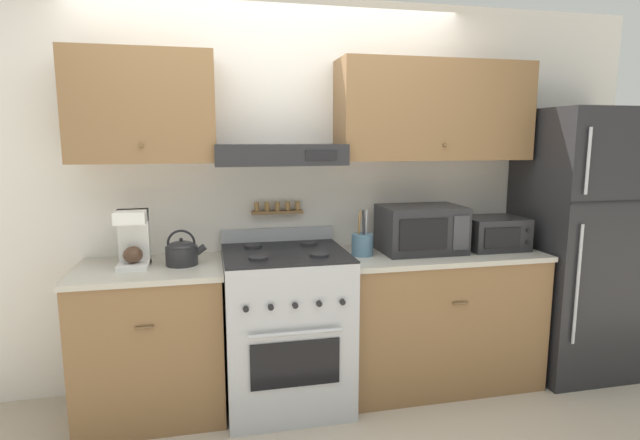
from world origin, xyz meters
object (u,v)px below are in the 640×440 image
(coffee_maker, at_px, (133,238))
(microwave, at_px, (421,229))
(stove_range, at_px, (286,327))
(toaster_oven, at_px, (493,233))
(refrigerator, at_px, (577,243))
(tea_kettle, at_px, (182,252))
(utensil_crock, at_px, (362,244))

(coffee_maker, height_order, microwave, coffee_maker)
(stove_range, bearing_deg, toaster_oven, 1.81)
(refrigerator, bearing_deg, stove_range, -179.62)
(stove_range, bearing_deg, refrigerator, 0.38)
(tea_kettle, xyz_separation_m, coffee_maker, (-0.27, 0.03, 0.09))
(tea_kettle, xyz_separation_m, toaster_oven, (2.04, -0.00, 0.03))
(coffee_maker, bearing_deg, toaster_oven, -0.80)
(stove_range, bearing_deg, tea_kettle, 175.57)
(microwave, xyz_separation_m, toaster_oven, (0.52, -0.02, -0.05))
(toaster_oven, bearing_deg, tea_kettle, 179.95)
(refrigerator, height_order, toaster_oven, refrigerator)
(tea_kettle, xyz_separation_m, utensil_crock, (1.12, 0.00, -0.00))
(coffee_maker, bearing_deg, stove_range, -5.04)
(stove_range, height_order, refrigerator, refrigerator)
(tea_kettle, height_order, utensil_crock, utensil_crock)
(stove_range, distance_m, utensil_crock, 0.71)
(refrigerator, bearing_deg, toaster_oven, 177.19)
(stove_range, relative_size, refrigerator, 0.57)
(coffee_maker, xyz_separation_m, utensil_crock, (1.39, -0.03, -0.09))
(tea_kettle, relative_size, microwave, 0.45)
(refrigerator, xyz_separation_m, tea_kettle, (-2.68, 0.03, 0.06))
(microwave, height_order, utensil_crock, microwave)
(toaster_oven, bearing_deg, microwave, 177.84)
(refrigerator, distance_m, utensil_crock, 1.57)
(utensil_crock, bearing_deg, refrigerator, -1.22)
(stove_range, height_order, coffee_maker, coffee_maker)
(stove_range, distance_m, toaster_oven, 1.53)
(stove_range, relative_size, coffee_maker, 3.17)
(refrigerator, height_order, microwave, refrigerator)
(coffee_maker, height_order, toaster_oven, coffee_maker)
(refrigerator, xyz_separation_m, coffee_maker, (-2.96, 0.06, 0.15))
(utensil_crock, bearing_deg, stove_range, -174.70)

